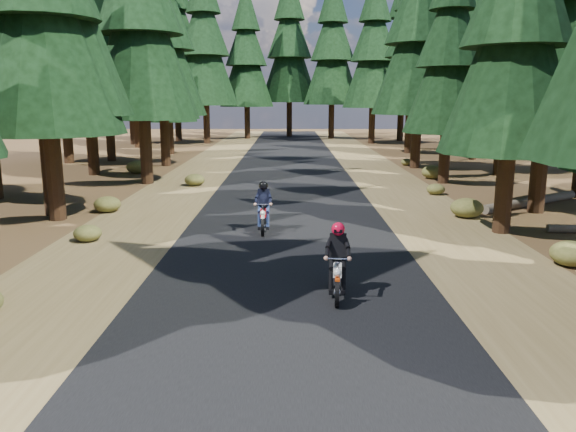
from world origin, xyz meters
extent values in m
plane|color=#443018|center=(0.00, 0.00, 0.00)|extent=(120.00, 120.00, 0.00)
cube|color=black|center=(0.00, 5.00, 0.01)|extent=(6.00, 100.00, 0.01)
cube|color=brown|center=(-4.60, 5.00, 0.00)|extent=(3.20, 100.00, 0.01)
cube|color=brown|center=(4.60, 5.00, 0.00)|extent=(3.20, 100.00, 0.01)
cylinder|color=black|center=(-7.26, 6.17, 2.67)|extent=(0.51, 0.51, 5.34)
cone|color=black|center=(-7.26, 6.17, 6.01)|extent=(4.54, 4.54, 6.68)
cylinder|color=black|center=(6.06, 4.48, 2.26)|extent=(0.48, 0.48, 4.52)
cone|color=black|center=(6.06, 4.48, 5.08)|extent=(3.84, 3.84, 5.65)
cylinder|color=black|center=(-7.70, 6.96, 3.21)|extent=(0.56, 0.56, 6.43)
cylinder|color=black|center=(8.28, 7.39, 2.92)|extent=(0.53, 0.53, 5.84)
cone|color=black|center=(8.28, 7.39, 6.57)|extent=(4.96, 4.96, 7.30)
cylinder|color=black|center=(-6.35, 13.89, 2.86)|extent=(0.53, 0.53, 5.72)
cone|color=black|center=(-6.35, 13.89, 6.43)|extent=(4.86, 4.86, 7.15)
cylinder|color=black|center=(6.98, 14.07, 2.25)|extent=(0.48, 0.48, 4.51)
cone|color=black|center=(6.98, 14.07, 5.07)|extent=(3.83, 3.83, 5.64)
cone|color=black|center=(6.98, 14.07, 7.10)|extent=(2.93, 2.93, 4.06)
cylinder|color=black|center=(-9.76, 16.85, 3.18)|extent=(0.55, 0.55, 6.37)
cone|color=black|center=(-9.76, 16.85, 7.16)|extent=(5.41, 5.41, 7.96)
cylinder|color=black|center=(10.48, 16.81, 3.24)|extent=(0.56, 0.56, 6.47)
cone|color=black|center=(10.48, 16.81, 7.28)|extent=(5.50, 5.50, 8.09)
cylinder|color=black|center=(-7.00, 20.76, 2.82)|extent=(0.53, 0.53, 5.64)
cone|color=black|center=(-7.00, 20.76, 6.34)|extent=(4.79, 4.79, 7.05)
cone|color=black|center=(-7.00, 20.76, 8.88)|extent=(3.67, 3.67, 5.08)
cylinder|color=black|center=(6.93, 19.74, 2.91)|extent=(0.53, 0.53, 5.83)
cone|color=black|center=(6.93, 19.74, 6.56)|extent=(4.95, 4.95, 7.29)
cylinder|color=black|center=(-10.86, 23.22, 2.72)|extent=(0.52, 0.52, 5.45)
cone|color=black|center=(-10.86, 23.22, 6.13)|extent=(4.63, 4.63, 6.81)
cone|color=black|center=(-10.86, 23.22, 8.58)|extent=(3.54, 3.54, 4.90)
cylinder|color=black|center=(11.52, 24.15, 2.31)|extent=(0.48, 0.48, 4.61)
cone|color=black|center=(11.52, 24.15, 5.19)|extent=(3.92, 3.92, 5.77)
cone|color=black|center=(11.52, 24.15, 7.27)|extent=(3.00, 3.00, 4.15)
cone|color=black|center=(11.52, 24.15, 9.34)|extent=(2.08, 2.08, 3.46)
cylinder|color=black|center=(-8.12, 27.46, 2.21)|extent=(0.48, 0.48, 4.42)
cone|color=black|center=(-8.12, 27.46, 4.97)|extent=(3.76, 3.76, 5.52)
cone|color=black|center=(-8.12, 27.46, 6.96)|extent=(2.87, 2.87, 3.98)
cone|color=black|center=(-8.12, 27.46, 8.95)|extent=(1.99, 1.99, 3.31)
cylinder|color=black|center=(8.34, 28.41, 2.88)|extent=(0.53, 0.53, 5.76)
cone|color=black|center=(8.34, 28.41, 6.48)|extent=(4.90, 4.90, 7.21)
cone|color=black|center=(8.34, 28.41, 9.08)|extent=(3.75, 3.75, 5.19)
cylinder|color=black|center=(-11.79, 32.77, 2.37)|extent=(0.49, 0.49, 4.75)
cone|color=black|center=(-11.79, 32.77, 5.34)|extent=(4.04, 4.04, 5.93)
cone|color=black|center=(-11.79, 32.77, 7.48)|extent=(3.09, 3.09, 4.27)
cone|color=black|center=(-11.79, 32.77, 9.61)|extent=(2.14, 2.14, 3.56)
cylinder|color=black|center=(13.03, 32.09, 2.83)|extent=(0.53, 0.53, 5.66)
cone|color=black|center=(13.03, 32.09, 6.37)|extent=(4.81, 4.81, 7.07)
cone|color=black|center=(13.03, 32.09, 8.91)|extent=(3.68, 3.68, 5.09)
cylinder|color=black|center=(-13.00, 22.00, 3.20)|extent=(0.56, 0.56, 6.40)
cone|color=black|center=(-13.00, 22.00, 7.20)|extent=(5.44, 5.44, 8.00)
cylinder|color=black|center=(13.00, 26.00, 3.00)|extent=(0.54, 0.54, 6.00)
cone|color=black|center=(13.00, 26.00, 6.75)|extent=(5.10, 5.10, 7.50)
cone|color=black|center=(13.00, 26.00, 9.45)|extent=(3.90, 3.90, 5.40)
cylinder|color=black|center=(-7.00, 37.00, 3.20)|extent=(0.56, 0.56, 6.40)
cone|color=black|center=(-7.00, 37.00, 7.20)|extent=(5.44, 5.44, 8.00)
cone|color=black|center=(-7.00, 37.00, 10.08)|extent=(4.16, 4.16, 5.76)
cylinder|color=black|center=(7.00, 37.00, 3.00)|extent=(0.54, 0.54, 6.00)
cone|color=black|center=(7.00, 37.00, 6.75)|extent=(5.10, 5.10, 7.50)
cone|color=black|center=(7.00, 37.00, 9.45)|extent=(3.90, 3.90, 5.40)
cylinder|color=black|center=(-10.00, 40.00, 3.40)|extent=(0.57, 0.57, 6.80)
cone|color=black|center=(-10.00, 40.00, 7.65)|extent=(5.78, 5.78, 8.50)
cone|color=black|center=(-10.00, 40.00, 10.71)|extent=(4.42, 4.42, 6.12)
cylinder|color=black|center=(10.00, 40.00, 3.20)|extent=(0.56, 0.56, 6.40)
cone|color=black|center=(10.00, 40.00, 7.20)|extent=(5.44, 5.44, 8.00)
cone|color=black|center=(10.00, 40.00, 10.08)|extent=(4.16, 4.16, 5.76)
cylinder|color=black|center=(-4.00, 43.00, 3.00)|extent=(0.54, 0.54, 6.00)
cone|color=black|center=(-4.00, 43.00, 6.75)|extent=(5.10, 5.10, 7.50)
cone|color=black|center=(-4.00, 43.00, 9.45)|extent=(3.90, 3.90, 5.40)
cone|color=black|center=(-4.00, 43.00, 12.15)|extent=(2.70, 2.70, 4.50)
cylinder|color=black|center=(4.00, 43.00, 3.20)|extent=(0.56, 0.56, 6.40)
cone|color=black|center=(4.00, 43.00, 7.20)|extent=(5.44, 5.44, 8.00)
cone|color=black|center=(4.00, 43.00, 10.08)|extent=(4.16, 4.16, 5.76)
cylinder|color=black|center=(0.00, 46.00, 3.40)|extent=(0.57, 0.57, 6.80)
cone|color=black|center=(0.00, 46.00, 7.65)|extent=(5.78, 5.78, 8.50)
cone|color=black|center=(0.00, 46.00, 10.71)|extent=(4.42, 4.42, 6.12)
cylinder|color=black|center=(-13.00, 36.00, 2.80)|extent=(0.52, 0.52, 5.60)
cone|color=black|center=(-13.00, 36.00, 6.30)|extent=(4.76, 4.76, 7.00)
cone|color=black|center=(-13.00, 36.00, 8.82)|extent=(3.64, 3.64, 5.04)
cone|color=black|center=(-13.00, 36.00, 11.34)|extent=(2.52, 2.52, 4.20)
cylinder|color=black|center=(13.00, 36.00, 3.00)|extent=(0.54, 0.54, 6.00)
cone|color=black|center=(13.00, 36.00, 6.75)|extent=(5.10, 5.10, 7.50)
cone|color=black|center=(13.00, 36.00, 9.45)|extent=(3.90, 3.90, 5.40)
cylinder|color=#4C4233|center=(8.62, 8.53, 0.16)|extent=(4.50, 3.30, 0.32)
ellipsoid|color=#474C1E|center=(-7.70, 17.29, 0.33)|extent=(1.11, 1.11, 0.67)
ellipsoid|color=#474C1E|center=(5.83, 10.92, 0.22)|extent=(0.72, 0.72, 0.43)
ellipsoid|color=#474C1E|center=(-5.35, 3.45, 0.22)|extent=(0.73, 0.73, 0.44)
ellipsoid|color=#474C1E|center=(-6.08, 7.38, 0.27)|extent=(0.88, 0.88, 0.53)
ellipsoid|color=#474C1E|center=(6.45, 1.23, 0.29)|extent=(0.95, 0.95, 0.57)
ellipsoid|color=#474C1E|center=(6.71, 20.82, 0.20)|extent=(0.66, 0.66, 0.40)
ellipsoid|color=#474C1E|center=(5.71, 6.55, 0.31)|extent=(1.04, 1.04, 0.62)
ellipsoid|color=#474C1E|center=(6.86, 15.44, 0.32)|extent=(1.07, 1.07, 0.64)
ellipsoid|color=#474C1E|center=(-4.12, 13.20, 0.26)|extent=(0.87, 0.87, 0.52)
cube|color=black|center=(0.95, -0.85, 0.97)|extent=(0.34, 0.22, 0.46)
sphere|color=red|center=(0.95, -0.85, 1.31)|extent=(0.28, 0.28, 0.26)
cube|color=black|center=(-0.71, 4.51, 0.98)|extent=(0.32, 0.20, 0.47)
sphere|color=black|center=(-0.71, 4.51, 1.32)|extent=(0.26, 0.26, 0.26)
camera|label=1|loc=(0.04, -11.07, 3.73)|focal=35.00mm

